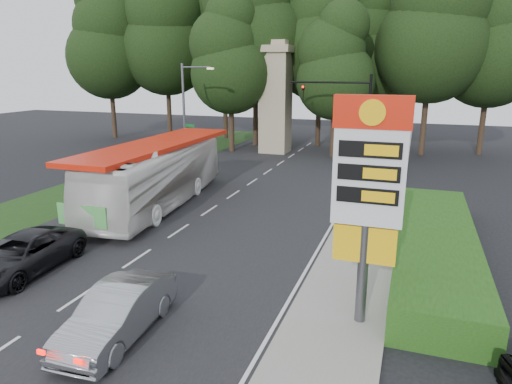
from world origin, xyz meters
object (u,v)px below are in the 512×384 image
(transit_bus, at_px, (157,174))
(suv_charcoal, at_px, (22,254))
(monument, at_px, (276,97))
(gas_station_pylon, at_px, (368,182))
(traffic_signal_mast, at_px, (351,109))
(streetlight_signs, at_px, (186,110))
(sedan_silver, at_px, (118,313))

(transit_bus, bearing_deg, suv_charcoal, -97.65)
(monument, bearing_deg, suv_charcoal, -92.81)
(gas_station_pylon, distance_m, traffic_signal_mast, 22.29)
(streetlight_signs, height_order, monument, monument)
(gas_station_pylon, xyz_separation_m, sedan_silver, (-6.52, -2.98, -3.70))
(gas_station_pylon, distance_m, suv_charcoal, 13.15)
(monument, bearing_deg, traffic_signal_mast, -38.00)
(transit_bus, xyz_separation_m, sedan_silver, (5.87, -12.04, -1.06))
(streetlight_signs, height_order, suv_charcoal, streetlight_signs)
(sedan_silver, height_order, suv_charcoal, sedan_silver)
(transit_bus, relative_size, suv_charcoal, 2.49)
(transit_bus, distance_m, suv_charcoal, 9.62)
(gas_station_pylon, relative_size, sedan_silver, 1.51)
(transit_bus, xyz_separation_m, suv_charcoal, (-0.21, -9.55, -1.08))
(monument, bearing_deg, sedan_silver, -81.41)
(traffic_signal_mast, height_order, transit_bus, traffic_signal_mast)
(transit_bus, bearing_deg, sedan_silver, -70.40)
(gas_station_pylon, bearing_deg, traffic_signal_mast, 99.09)
(transit_bus, height_order, sedan_silver, transit_bus)
(gas_station_pylon, relative_size, transit_bus, 0.53)
(streetlight_signs, bearing_deg, gas_station_pylon, -51.04)
(streetlight_signs, bearing_deg, suv_charcoal, -80.08)
(gas_station_pylon, distance_m, sedan_silver, 8.07)
(streetlight_signs, bearing_deg, traffic_signal_mast, 8.92)
(streetlight_signs, relative_size, monument, 0.80)
(sedan_silver, bearing_deg, monument, 95.27)
(monument, xyz_separation_m, transit_bus, (-1.19, -18.94, -3.30))
(transit_bus, bearing_deg, gas_station_pylon, -42.57)
(sedan_silver, distance_m, suv_charcoal, 6.57)
(gas_station_pylon, xyz_separation_m, traffic_signal_mast, (-3.52, 22.00, 0.22))
(streetlight_signs, bearing_deg, transit_bus, -70.88)
(streetlight_signs, relative_size, suv_charcoal, 1.53)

